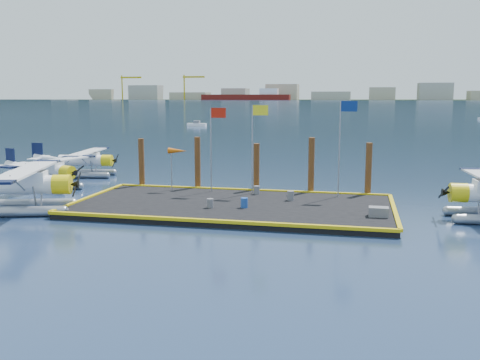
# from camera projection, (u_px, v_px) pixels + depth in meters

# --- Properties ---
(ground) EXTENTS (4000.00, 4000.00, 0.00)m
(ground) POSITION_uv_depth(u_px,v_px,m) (233.00, 209.00, 34.37)
(ground) COLOR #162B43
(ground) RESTS_ON ground
(dock) EXTENTS (20.00, 10.00, 0.40)m
(dock) POSITION_uv_depth(u_px,v_px,m) (233.00, 206.00, 34.34)
(dock) COLOR black
(dock) RESTS_ON ground
(dock_bumpers) EXTENTS (20.25, 10.25, 0.18)m
(dock_bumpers) POSITION_uv_depth(u_px,v_px,m) (233.00, 202.00, 34.29)
(dock_bumpers) COLOR #C4AA0B
(dock_bumpers) RESTS_ON dock
(far_backdrop) EXTENTS (3050.00, 2050.00, 810.00)m
(far_backdrop) POSITION_uv_depth(u_px,v_px,m) (436.00, 95.00, 1657.39)
(far_backdrop) COLOR black
(far_backdrop) RESTS_ON ground
(seaplane_a) EXTENTS (9.46, 10.15, 3.62)m
(seaplane_a) POSITION_uv_depth(u_px,v_px,m) (20.00, 188.00, 33.21)
(seaplane_a) COLOR gray
(seaplane_a) RESTS_ON ground
(seaplane_b) EXTENTS (7.87, 8.46, 3.01)m
(seaplane_b) POSITION_uv_depth(u_px,v_px,m) (48.00, 172.00, 41.74)
(seaplane_b) COLOR gray
(seaplane_b) RESTS_ON ground
(seaplane_c) EXTENTS (7.79, 8.56, 3.03)m
(seaplane_c) POSITION_uv_depth(u_px,v_px,m) (84.00, 162.00, 48.21)
(seaplane_c) COLOR gray
(seaplane_c) RESTS_ON ground
(drum_1) EXTENTS (0.44, 0.44, 0.61)m
(drum_1) POSITION_uv_depth(u_px,v_px,m) (244.00, 203.00, 32.96)
(drum_1) COLOR #1C459C
(drum_1) RESTS_ON dock
(drum_2) EXTENTS (0.44, 0.44, 0.62)m
(drum_2) POSITION_uv_depth(u_px,v_px,m) (291.00, 196.00, 35.27)
(drum_2) COLOR slate
(drum_2) RESTS_ON dock
(drum_3) EXTENTS (0.40, 0.40, 0.57)m
(drum_3) POSITION_uv_depth(u_px,v_px,m) (210.00, 203.00, 32.94)
(drum_3) COLOR slate
(drum_3) RESTS_ON dock
(drum_5) EXTENTS (0.42, 0.42, 0.59)m
(drum_5) POSITION_uv_depth(u_px,v_px,m) (257.00, 190.00, 37.47)
(drum_5) COLOR slate
(drum_5) RESTS_ON dock
(crate) EXTENTS (1.11, 0.74, 0.55)m
(crate) POSITION_uv_depth(u_px,v_px,m) (379.00, 212.00, 30.53)
(crate) COLOR slate
(crate) RESTS_ON dock
(flagpole_red) EXTENTS (1.14, 0.08, 6.00)m
(flagpole_red) POSITION_uv_depth(u_px,v_px,m) (214.00, 136.00, 37.84)
(flagpole_red) COLOR gray
(flagpole_red) RESTS_ON dock
(flagpole_yellow) EXTENTS (1.14, 0.08, 6.20)m
(flagpole_yellow) POSITION_uv_depth(u_px,v_px,m) (255.00, 135.00, 37.18)
(flagpole_yellow) COLOR gray
(flagpole_yellow) RESTS_ON dock
(flagpole_blue) EXTENTS (1.14, 0.08, 6.50)m
(flagpole_blue) POSITION_uv_depth(u_px,v_px,m) (343.00, 134.00, 35.87)
(flagpole_blue) COLOR gray
(flagpole_blue) RESTS_ON dock
(windsock) EXTENTS (1.40, 0.44, 3.12)m
(windsock) POSITION_uv_depth(u_px,v_px,m) (177.00, 152.00, 38.60)
(windsock) COLOR gray
(windsock) RESTS_ON dock
(piling_0) EXTENTS (0.44, 0.44, 4.00)m
(piling_0) POSITION_uv_depth(u_px,v_px,m) (142.00, 165.00, 41.08)
(piling_0) COLOR #4B2715
(piling_0) RESTS_ON ground
(piling_1) EXTENTS (0.44, 0.44, 4.20)m
(piling_1) POSITION_uv_depth(u_px,v_px,m) (198.00, 165.00, 40.10)
(piling_1) COLOR #4B2715
(piling_1) RESTS_ON ground
(piling_2) EXTENTS (0.44, 0.44, 3.80)m
(piling_2) POSITION_uv_depth(u_px,v_px,m) (256.00, 169.00, 39.17)
(piling_2) COLOR #4B2715
(piling_2) RESTS_ON ground
(piling_3) EXTENTS (0.44, 0.44, 4.30)m
(piling_3) POSITION_uv_depth(u_px,v_px,m) (311.00, 167.00, 38.28)
(piling_3) COLOR #4B2715
(piling_3) RESTS_ON ground
(piling_4) EXTENTS (0.44, 0.44, 4.00)m
(piling_4) POSITION_uv_depth(u_px,v_px,m) (368.00, 171.00, 37.45)
(piling_4) COLOR #4B2715
(piling_4) RESTS_ON ground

